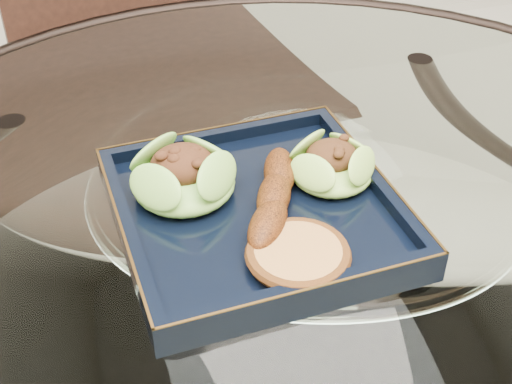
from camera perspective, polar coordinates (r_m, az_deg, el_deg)
name	(u,v)px	position (r m, az deg, el deg)	size (l,w,h in m)	color
dining_table	(297,321)	(0.85, 3.31, -10.29)	(1.13, 1.13, 0.77)	white
dining_chair	(152,116)	(1.30, -8.35, 6.01)	(0.48, 0.48, 0.99)	#321910
navy_plate	(256,216)	(0.71, 0.00, -1.90)	(0.27, 0.27, 0.02)	black
lettuce_wrap_left	(184,178)	(0.72, -5.81, 1.10)	(0.10, 0.10, 0.04)	#59962B
lettuce_wrap_right	(332,167)	(0.74, 6.07, 2.00)	(0.09, 0.09, 0.03)	#5D982C
roasted_plantain	(274,197)	(0.70, 1.44, -0.36)	(0.15, 0.03, 0.03)	#662B0A
crumb_patty	(298,256)	(0.64, 3.38, -5.14)	(0.08, 0.08, 0.02)	#BE7D3F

